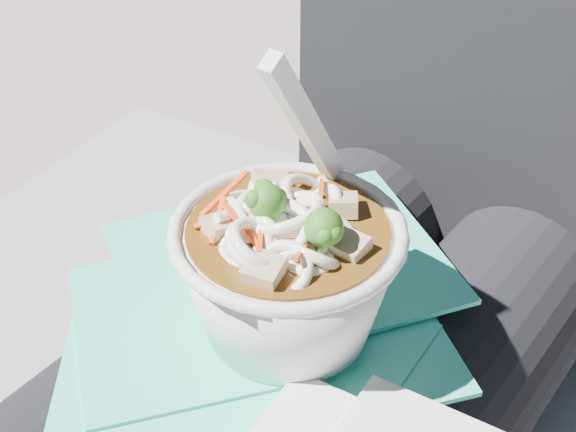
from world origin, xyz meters
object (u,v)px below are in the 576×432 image
Objects in this scene: person_body at (365,312)px; lap at (299,397)px; plastic_bag at (265,334)px; udon_bowl at (288,265)px.

lap is at bearing -90.00° from person_body.
plastic_bag is 0.06m from udon_bowl.
lap is at bearing 96.28° from udon_bowl.
plastic_bag is (-0.01, -0.03, 0.08)m from lap.
udon_bowl is at bearing -89.06° from person_body.
person_body is at bearing 90.00° from lap.
plastic_bag is (-0.01, -0.12, 0.06)m from person_body.
lap is 0.09m from plastic_bag.
person_body is 5.19× the size of udon_bowl.
udon_bowl reaches higher than plastic_bag.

